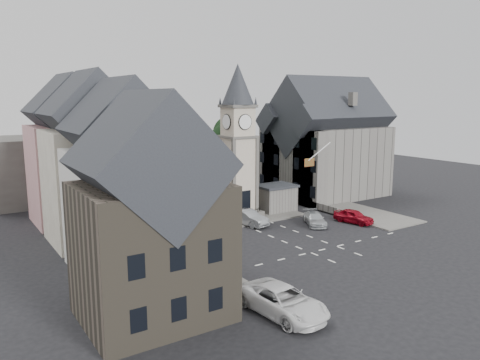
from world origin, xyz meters
TOP-DOWN VIEW (x-y plane):
  - ground at (0.00, 0.00)m, footprint 120.00×120.00m
  - pavement_west at (-12.50, 6.00)m, footprint 6.00×30.00m
  - pavement_east at (12.00, 8.00)m, footprint 6.00×26.00m
  - central_island at (1.50, 8.00)m, footprint 10.00×8.00m
  - road_markings at (0.00, -5.50)m, footprint 20.00×8.00m
  - clock_tower at (0.00, 7.99)m, footprint 4.86×4.86m
  - stone_shelter at (4.80, 7.50)m, footprint 4.30×3.30m
  - town_tree at (2.00, 13.00)m, footprint 7.20×7.20m
  - warning_sign_post at (-3.20, 5.43)m, footprint 0.70×0.19m
  - terrace_pink at (-15.50, 16.00)m, footprint 8.10×7.60m
  - terrace_cream at (-15.50, 8.00)m, footprint 8.10×7.60m
  - terrace_tudor at (-15.50, 0.00)m, footprint 8.10×7.60m
  - building_sw_stone at (-17.00, -9.00)m, footprint 8.60×7.60m
  - backdrop_west at (-12.00, 28.00)m, footprint 20.00×10.00m
  - east_building at (15.59, 11.00)m, footprint 14.40×11.40m
  - east_boundary_wall at (9.20, 10.00)m, footprint 0.40×16.00m
  - flagpole at (8.00, 4.00)m, footprint 3.68×0.10m
  - car_west_blue at (-11.50, -6.00)m, footprint 3.88×1.92m
  - car_west_silver at (-7.50, 3.73)m, footprint 3.92×3.34m
  - car_west_grey at (-7.50, 8.00)m, footprint 5.05×3.39m
  - car_island_silver at (-1.10, 4.50)m, footprint 2.67×4.98m
  - car_island_east at (4.65, 0.81)m, footprint 3.56×4.62m
  - car_east_red at (8.50, -0.86)m, footprint 2.55×4.44m
  - van_sw_white at (-10.48, -13.09)m, footprint 3.34×6.35m
  - pedestrian at (11.50, 9.41)m, footprint 0.75×0.65m

SIDE VIEW (x-z plane):
  - ground at x=0.00m, z-range 0.00..0.00m
  - road_markings at x=0.00m, z-range 0.00..0.01m
  - pavement_west at x=-12.50m, z-range 0.00..0.14m
  - pavement_east at x=12.00m, z-range 0.00..0.14m
  - central_island at x=1.50m, z-range 0.00..0.16m
  - east_boundary_wall at x=9.20m, z-range 0.00..0.90m
  - car_island_east at x=4.65m, z-range 0.00..1.25m
  - car_west_blue at x=-11.50m, z-range 0.00..1.27m
  - car_west_silver at x=-7.50m, z-range 0.00..1.27m
  - car_west_grey at x=-7.50m, z-range 0.00..1.29m
  - car_east_red at x=8.50m, z-range 0.00..1.42m
  - car_island_silver at x=-1.10m, z-range 0.00..1.56m
  - van_sw_white at x=-10.48m, z-range 0.00..1.70m
  - pedestrian at x=11.50m, z-range 0.00..1.74m
  - stone_shelter at x=4.80m, z-range 0.01..3.09m
  - warning_sign_post at x=-3.20m, z-range 0.60..3.45m
  - backdrop_west at x=-12.00m, z-range 0.00..8.00m
  - building_sw_stone at x=-17.00m, z-range 0.15..10.55m
  - terrace_tudor at x=-15.50m, z-range 0.19..12.19m
  - east_building at x=15.59m, z-range -0.04..12.56m
  - terrace_pink at x=-15.50m, z-range 0.18..12.98m
  - terrace_cream at x=-15.50m, z-range 0.18..12.98m
  - town_tree at x=2.00m, z-range 1.57..12.37m
  - flagpole at x=8.00m, z-range 5.63..8.37m
  - clock_tower at x=0.00m, z-range 0.00..16.25m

